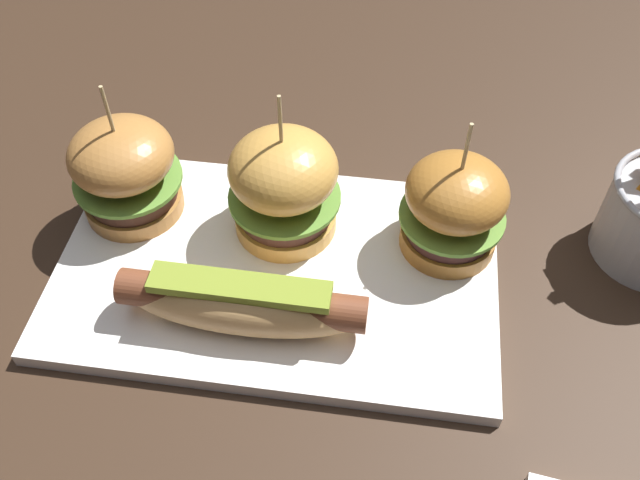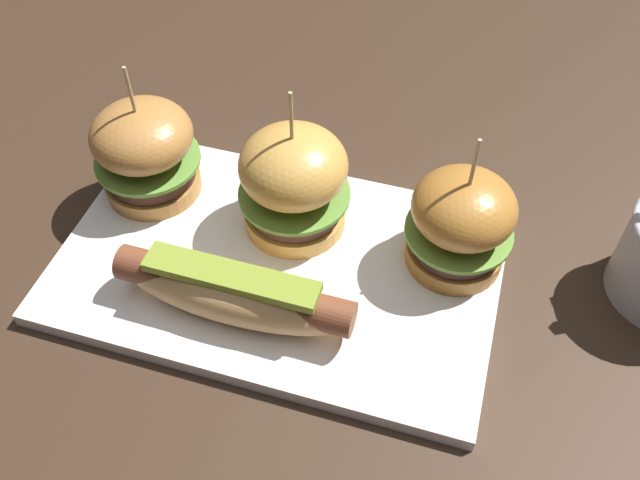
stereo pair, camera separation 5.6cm
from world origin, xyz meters
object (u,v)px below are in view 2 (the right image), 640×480
at_px(slider_left, 146,151).
at_px(slider_center, 289,180).
at_px(hot_dog, 234,292).
at_px(slider_right, 461,223).
at_px(platter_main, 279,265).

bearing_deg(slider_left, slider_center, -1.12).
relative_size(hot_dog, slider_right, 1.45).
height_order(slider_center, slider_right, slider_center).
bearing_deg(slider_center, hot_dog, -95.89).
bearing_deg(platter_main, slider_left, 160.52).
relative_size(hot_dog, slider_left, 1.44).
bearing_deg(slider_left, hot_dog, -41.09).
xyz_separation_m(slider_left, slider_center, (0.14, -0.00, 0.00)).
bearing_deg(slider_right, platter_main, -162.34).
bearing_deg(slider_right, slider_left, 179.16).
xyz_separation_m(hot_dog, slider_left, (-0.13, 0.11, 0.02)).
xyz_separation_m(platter_main, slider_right, (0.15, 0.05, 0.05)).
xyz_separation_m(platter_main, slider_left, (-0.14, 0.05, 0.05)).
height_order(hot_dog, slider_right, slider_right).
height_order(platter_main, slider_left, slider_left).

